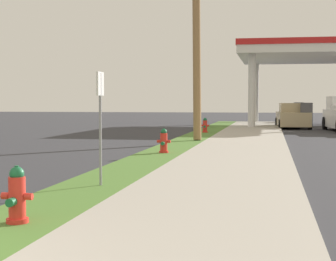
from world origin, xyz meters
TOP-DOWN VIEW (x-y plane):
  - fire_hydrant_nearest at (0.78, 2.75)m, footprint 0.42×0.38m
  - fire_hydrant_second at (0.80, 12.81)m, footprint 0.42×0.38m
  - fire_hydrant_third at (0.75, 24.14)m, footprint 0.42×0.37m
  - utility_pole_midground at (0.97, 19.01)m, footprint 0.67×2.07m
  - street_sign_post at (0.87, 6.09)m, footprint 0.05×0.36m
  - car_tan_by_near_pump at (5.36, 31.93)m, footprint 2.14×4.58m

SIDE VIEW (x-z plane):
  - fire_hydrant_nearest at x=0.78m, z-range 0.07..0.82m
  - fire_hydrant_second at x=0.80m, z-range 0.07..0.82m
  - fire_hydrant_third at x=0.75m, z-range 0.07..0.82m
  - car_tan_by_near_pump at x=5.36m, z-range -0.07..1.51m
  - street_sign_post at x=0.87m, z-range 0.57..2.69m
  - utility_pole_midground at x=0.97m, z-range 0.20..10.58m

